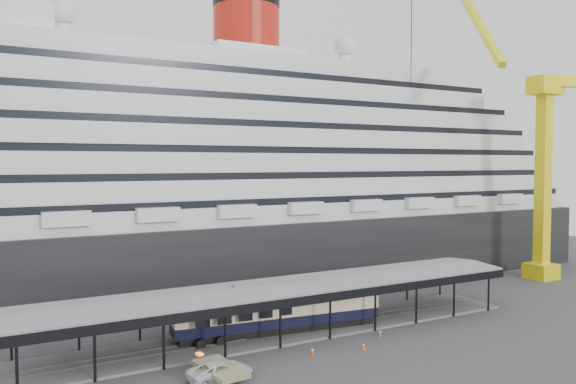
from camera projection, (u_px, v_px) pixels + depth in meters
name	position (u px, v px, depth m)	size (l,w,h in m)	color
ground	(311.00, 346.00, 55.19)	(200.00, 200.00, 0.00)	#3A3A3C
cruise_ship	(198.00, 161.00, 82.19)	(130.00, 30.00, 43.90)	black
platform_canopy	(286.00, 311.00, 59.43)	(56.00, 9.18, 5.30)	slate
crane_yellow	(537.00, 150.00, 86.16)	(23.83, 18.78, 47.60)	yellow
port_truck	(220.00, 371.00, 46.51)	(2.56, 5.55, 1.54)	silver
pullman_carriage	(279.00, 309.00, 59.00)	(22.71, 5.48, 22.11)	black
traffic_cone_left	(312.00, 351.00, 52.62)	(0.47, 0.47, 0.76)	red
traffic_cone_mid	(364.00, 346.00, 54.15)	(0.46, 0.46, 0.73)	#F35D0D
traffic_cone_right	(380.00, 333.00, 58.30)	(0.50, 0.50, 0.76)	#D6540B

